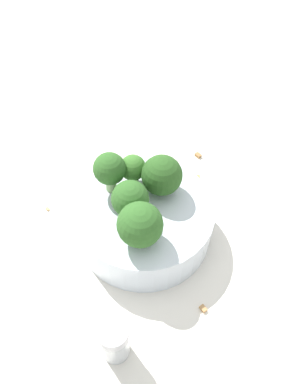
% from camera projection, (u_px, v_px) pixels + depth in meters
% --- Properties ---
extents(ground_plane, '(3.00, 3.00, 0.00)m').
position_uv_depth(ground_plane, '(144.00, 232.00, 0.51)').
color(ground_plane, silver).
extents(bowl, '(0.18, 0.18, 0.05)m').
position_uv_depth(bowl, '(144.00, 220.00, 0.48)').
color(bowl, silver).
rests_on(bowl, ground_plane).
extents(broccoli_floret_0, '(0.05, 0.05, 0.06)m').
position_uv_depth(broccoli_floret_0, '(140.00, 225.00, 0.41)').
color(broccoli_floret_0, '#7A9E5B').
rests_on(broccoli_floret_0, bowl).
extents(broccoli_floret_1, '(0.05, 0.05, 0.05)m').
position_uv_depth(broccoli_floret_1, '(130.00, 199.00, 0.44)').
color(broccoli_floret_1, '#8EB770').
rests_on(broccoli_floret_1, bowl).
extents(broccoli_floret_2, '(0.04, 0.04, 0.06)m').
position_uv_depth(broccoli_floret_2, '(110.00, 170.00, 0.45)').
color(broccoli_floret_2, '#8EB770').
rests_on(broccoli_floret_2, bowl).
extents(broccoli_floret_3, '(0.05, 0.05, 0.05)m').
position_uv_depth(broccoli_floret_3, '(162.00, 175.00, 0.46)').
color(broccoli_floret_3, '#8EB770').
rests_on(broccoli_floret_3, bowl).
extents(broccoli_floret_4, '(0.03, 0.03, 0.04)m').
position_uv_depth(broccoli_floret_4, '(133.00, 169.00, 0.47)').
color(broccoli_floret_4, '#8EB770').
rests_on(broccoli_floret_4, bowl).
extents(pepper_shaker, '(0.03, 0.03, 0.06)m').
position_uv_depth(pepper_shaker, '(114.00, 341.00, 0.38)').
color(pepper_shaker, '#B2B7BC').
rests_on(pepper_shaker, ground_plane).
extents(almond_crumb_0, '(0.01, 0.01, 0.01)m').
position_uv_depth(almond_crumb_0, '(203.00, 308.00, 0.43)').
color(almond_crumb_0, '#AD7F4C').
rests_on(almond_crumb_0, ground_plane).
extents(almond_crumb_1, '(0.01, 0.01, 0.01)m').
position_uv_depth(almond_crumb_1, '(198.00, 154.00, 0.59)').
color(almond_crumb_1, olive).
rests_on(almond_crumb_1, ground_plane).
extents(almond_crumb_2, '(0.01, 0.01, 0.01)m').
position_uv_depth(almond_crumb_2, '(197.00, 176.00, 0.56)').
color(almond_crumb_2, '#AD7F4C').
rests_on(almond_crumb_2, ground_plane).
extents(almond_crumb_3, '(0.01, 0.01, 0.01)m').
position_uv_depth(almond_crumb_3, '(46.00, 211.00, 0.52)').
color(almond_crumb_3, tan).
rests_on(almond_crumb_3, ground_plane).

